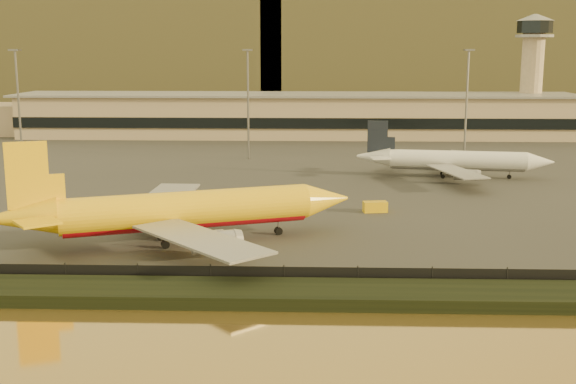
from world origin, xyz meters
name	(u,v)px	position (x,y,z in m)	size (l,w,h in m)	color
ground	(272,254)	(0.00, 0.00, 0.00)	(900.00, 900.00, 0.00)	black
embankment	(263,294)	(0.00, -17.00, 0.70)	(320.00, 7.00, 1.40)	black
tarmac	(293,151)	(0.00, 95.00, 0.10)	(320.00, 220.00, 0.20)	#2D2D2D
perimeter_fence	(265,276)	(0.00, -13.00, 1.30)	(300.00, 0.05, 2.20)	black
terminal_building	(247,116)	(-14.52, 125.55, 6.25)	(202.00, 25.00, 12.60)	tan
control_tower	(532,63)	(70.00, 131.00, 21.66)	(11.20, 11.20, 35.50)	tan
apron_light_masts	(357,94)	(15.00, 75.00, 15.70)	(152.20, 12.20, 25.40)	slate
distant_hills	(269,39)	(-20.74, 340.00, 31.39)	(470.00, 160.00, 70.00)	brown
dhl_cargo_jet	(181,211)	(-12.30, 4.62, 4.47)	(46.41, 44.05, 14.31)	yellow
white_narrowbody_jet	(454,161)	(33.42, 56.39, 3.54)	(38.90, 37.66, 11.18)	white
gse_vehicle_yellow	(375,207)	(15.01, 23.98, 1.05)	(3.76, 1.69, 1.69)	yellow
gse_vehicle_white	(217,199)	(-10.92, 29.68, 0.98)	(3.46, 1.55, 1.55)	white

